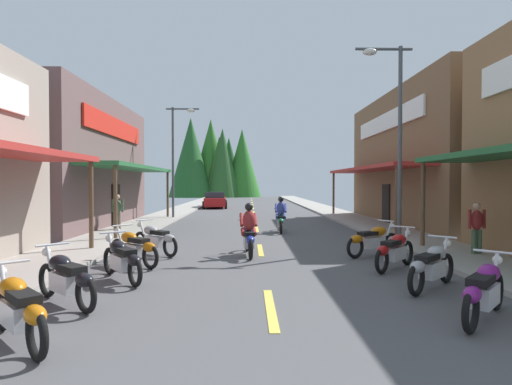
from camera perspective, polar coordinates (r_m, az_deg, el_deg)
ground at (r=26.44m, az=-0.19°, el=-3.51°), size 9.02×82.84×0.10m
sidewalk_left at (r=26.96m, az=-12.44°, el=-3.21°), size 2.40×82.84×0.12m
sidewalk_right at (r=27.12m, az=11.98°, el=-3.18°), size 2.40×82.84×0.12m
centerline_dashes at (r=30.37m, az=-0.30°, el=-2.79°), size 0.16×59.39×0.01m
storefront_left_far at (r=22.99m, az=-27.76°, el=3.52°), size 9.46×11.53×6.23m
storefront_right_far at (r=24.73m, az=26.71°, el=4.15°), size 10.24×13.71×6.90m
streetlamp_left at (r=25.55m, az=-10.67°, el=6.06°), size 1.98×0.30×6.69m
streetlamp_right at (r=15.52m, az=18.13°, el=9.60°), size 1.98×0.30×6.91m
motorcycle_parked_right_0 at (r=7.53m, az=28.70°, el=-11.59°), size 1.54×1.63×1.04m
motorcycle_parked_right_1 at (r=9.25m, az=22.85°, el=-9.15°), size 1.60×1.56×1.04m
motorcycle_parked_right_2 at (r=11.04m, az=18.41°, el=-7.43°), size 1.53×1.63×1.04m
motorcycle_parked_right_3 at (r=12.83m, az=15.68°, el=-6.20°), size 1.89×1.17×1.04m
motorcycle_parked_left_0 at (r=6.54m, az=-29.68°, el=-13.55°), size 1.56×1.61×1.04m
motorcycle_parked_left_1 at (r=8.18m, az=-24.50°, el=-10.52°), size 1.65×1.51×1.04m
motorcycle_parked_left_2 at (r=9.74m, az=-17.83°, el=-8.58°), size 1.39×1.76×1.04m
motorcycle_parked_left_3 at (r=11.41m, az=-16.32°, el=-7.13°), size 1.66×1.50×1.04m
motorcycle_parked_left_4 at (r=12.96m, az=-13.58°, el=-6.12°), size 1.65×1.51×1.04m
rider_cruising_lead at (r=12.44m, az=-0.99°, el=-5.62°), size 0.60×2.14×1.57m
rider_cruising_trailing at (r=18.38m, az=3.40°, el=-3.40°), size 0.60×2.14×1.57m
pedestrian_waiting at (r=13.61m, az=27.89°, el=-4.03°), size 0.56×0.32×1.60m
pedestrian_strolling at (r=19.41m, az=-18.37°, el=-2.30°), size 0.56×0.33×1.66m
parked_car_curbside at (r=36.61m, az=-5.60°, el=-1.04°), size 2.27×4.40×1.40m
treeline_backdrop at (r=66.72m, az=-5.47°, el=4.25°), size 14.39×9.64×12.49m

